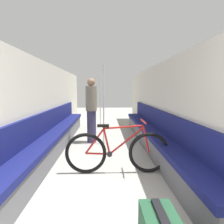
{
  "coord_description": "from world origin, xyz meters",
  "views": [
    {
      "loc": [
        0.02,
        -0.77,
        1.45
      ],
      "look_at": [
        0.16,
        3.32,
        0.98
      ],
      "focal_mm": 32.0,
      "sensor_mm": 36.0,
      "label": 1
    }
  ],
  "objects_px": {
    "passenger_standing": "(91,109)",
    "grab_pole_far": "(104,106)",
    "bench_seat_row_left": "(55,137)",
    "bicycle": "(117,152)",
    "bench_seat_row_right": "(153,136)",
    "grab_pole_near": "(100,101)"
  },
  "relations": [
    {
      "from": "bench_seat_row_right",
      "to": "bicycle",
      "type": "distance_m",
      "value": 1.63
    },
    {
      "from": "bench_seat_row_right",
      "to": "passenger_standing",
      "type": "distance_m",
      "value": 1.79
    },
    {
      "from": "grab_pole_near",
      "to": "bicycle",
      "type": "bearing_deg",
      "value": -84.64
    },
    {
      "from": "bicycle",
      "to": "grab_pole_far",
      "type": "relative_size",
      "value": 0.87
    },
    {
      "from": "grab_pole_near",
      "to": "grab_pole_far",
      "type": "bearing_deg",
      "value": -86.38
    },
    {
      "from": "bench_seat_row_left",
      "to": "grab_pole_far",
      "type": "bearing_deg",
      "value": 25.98
    },
    {
      "from": "bench_seat_row_left",
      "to": "passenger_standing",
      "type": "xyz_separation_m",
      "value": [
        0.82,
        0.73,
        0.58
      ]
    },
    {
      "from": "bench_seat_row_right",
      "to": "grab_pole_far",
      "type": "relative_size",
      "value": 3.04
    },
    {
      "from": "bench_seat_row_left",
      "to": "grab_pole_far",
      "type": "relative_size",
      "value": 3.04
    },
    {
      "from": "bicycle",
      "to": "passenger_standing",
      "type": "bearing_deg",
      "value": 99.06
    },
    {
      "from": "bicycle",
      "to": "grab_pole_near",
      "type": "bearing_deg",
      "value": 88.6
    },
    {
      "from": "bench_seat_row_left",
      "to": "passenger_standing",
      "type": "bearing_deg",
      "value": 41.61
    },
    {
      "from": "passenger_standing",
      "to": "bench_seat_row_left",
      "type": "bearing_deg",
      "value": 80.84
    },
    {
      "from": "bench_seat_row_left",
      "to": "bicycle",
      "type": "bearing_deg",
      "value": -43.38
    },
    {
      "from": "passenger_standing",
      "to": "grab_pole_far",
      "type": "bearing_deg",
      "value": -167.33
    },
    {
      "from": "grab_pole_far",
      "to": "passenger_standing",
      "type": "height_order",
      "value": "grab_pole_far"
    },
    {
      "from": "bench_seat_row_right",
      "to": "bicycle",
      "type": "height_order",
      "value": "bench_seat_row_right"
    },
    {
      "from": "grab_pole_far",
      "to": "passenger_standing",
      "type": "bearing_deg",
      "value": 153.44
    },
    {
      "from": "bench_seat_row_right",
      "to": "passenger_standing",
      "type": "xyz_separation_m",
      "value": [
        -1.53,
        0.73,
        0.58
      ]
    },
    {
      "from": "bench_seat_row_left",
      "to": "bench_seat_row_right",
      "type": "xyz_separation_m",
      "value": [
        2.35,
        0.0,
        0.0
      ]
    },
    {
      "from": "grab_pole_near",
      "to": "passenger_standing",
      "type": "height_order",
      "value": "grab_pole_near"
    },
    {
      "from": "bench_seat_row_left",
      "to": "grab_pole_far",
      "type": "height_order",
      "value": "grab_pole_far"
    }
  ]
}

